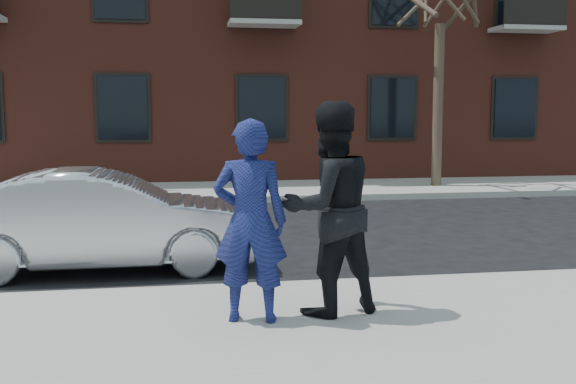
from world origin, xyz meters
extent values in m
plane|color=black|center=(0.00, 0.00, 0.00)|extent=(100.00, 100.00, 0.00)
cube|color=gray|center=(0.00, -0.25, 0.07)|extent=(50.00, 3.50, 0.15)
cube|color=#999691|center=(0.00, 1.55, 0.07)|extent=(50.00, 0.10, 0.15)
cube|color=gray|center=(0.00, 11.25, 0.07)|extent=(50.00, 3.50, 0.15)
cube|color=#999691|center=(0.00, 9.45, 0.07)|extent=(50.00, 0.10, 0.15)
cube|color=maroon|center=(2.00, 18.00, 6.00)|extent=(24.00, 10.00, 12.00)
cube|color=black|center=(3.90, 12.94, 2.20)|extent=(1.30, 0.06, 1.70)
cylinder|color=#3B2C23|center=(4.50, 11.00, 2.25)|extent=(0.26, 0.26, 4.20)
imported|color=silver|center=(-3.26, 3.13, 0.67)|extent=(4.08, 1.49, 1.33)
imported|color=navy|center=(-1.63, 0.20, 1.09)|extent=(0.77, 0.59, 1.88)
cube|color=black|center=(-1.63, 0.43, 1.39)|extent=(0.10, 0.14, 0.08)
imported|color=black|center=(-0.86, 0.33, 1.17)|extent=(1.17, 1.02, 2.04)
cube|color=black|center=(-1.05, 0.46, 1.18)|extent=(0.12, 0.15, 0.06)
camera|label=1|loc=(-2.29, -5.89, 2.09)|focal=42.00mm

